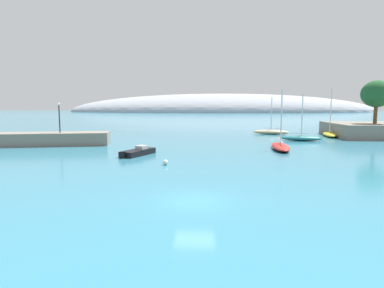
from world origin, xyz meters
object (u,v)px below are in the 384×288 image
tree_clump_shore (377,94)px  sailboat_sand_mid_mooring (271,132)px  motorboat_black_foreground (138,152)px  harbor_lamp_post (59,114)px  sailboat_yellow_end_of_line (330,134)px  sailboat_red_outer_mooring (280,146)px  sailboat_teal_near_shore (301,138)px  mooring_buoy_white (165,162)px

tree_clump_shore → sailboat_sand_mid_mooring: 19.52m
motorboat_black_foreground → harbor_lamp_post: bearing=80.8°
tree_clump_shore → sailboat_yellow_end_of_line: (-7.26, 1.59, -7.25)m
sailboat_red_outer_mooring → motorboat_black_foreground: sailboat_red_outer_mooring is taller
harbor_lamp_post → sailboat_teal_near_shore: bearing=11.7°
harbor_lamp_post → motorboat_black_foreground: bearing=-33.3°
sailboat_sand_mid_mooring → sailboat_yellow_end_of_line: 10.76m
sailboat_red_outer_mooring → sailboat_yellow_end_of_line: sailboat_yellow_end_of_line is taller
sailboat_teal_near_shore → sailboat_red_outer_mooring: sailboat_red_outer_mooring is taller
sailboat_teal_near_shore → motorboat_black_foreground: bearing=-134.5°
sailboat_sand_mid_mooring → tree_clump_shore: bearing=176.4°
sailboat_yellow_end_of_line → motorboat_black_foreground: bearing=139.8°
mooring_buoy_white → harbor_lamp_post: 22.92m
tree_clump_shore → harbor_lamp_post: (-51.16, -13.81, -3.24)m
tree_clump_shore → sailboat_yellow_end_of_line: 10.38m
motorboat_black_foreground → harbor_lamp_post: 16.21m
sailboat_yellow_end_of_line → motorboat_black_foreground: 39.04m
sailboat_teal_near_shore → sailboat_sand_mid_mooring: size_ratio=1.03×
harbor_lamp_post → sailboat_red_outer_mooring: bearing=-5.5°
sailboat_teal_near_shore → harbor_lamp_post: size_ratio=1.78×
motorboat_black_foreground → mooring_buoy_white: (3.97, -6.08, -0.11)m
tree_clump_shore → sailboat_teal_near_shore: bearing=-156.9°
tree_clump_shore → motorboat_black_foreground: 44.77m
tree_clump_shore → sailboat_teal_near_shore: size_ratio=1.01×
motorboat_black_foreground → sailboat_yellow_end_of_line: bearing=-28.0°
tree_clump_shore → motorboat_black_foreground: size_ratio=1.43×
sailboat_teal_near_shore → mooring_buoy_white: 29.49m
sailboat_sand_mid_mooring → mooring_buoy_white: (-16.80, -34.00, -0.23)m
sailboat_sand_mid_mooring → mooring_buoy_white: 37.93m
tree_clump_shore → sailboat_yellow_end_of_line: tree_clump_shore is taller
sailboat_yellow_end_of_line → motorboat_black_foreground: size_ratio=1.66×
sailboat_red_outer_mooring → mooring_buoy_white: size_ratio=15.79×
sailboat_teal_near_shore → mooring_buoy_white: sailboat_teal_near_shore is taller
harbor_lamp_post → tree_clump_shore: bearing=15.1°
sailboat_red_outer_mooring → harbor_lamp_post: sailboat_red_outer_mooring is taller
sailboat_red_outer_mooring → tree_clump_shore: bearing=-45.6°
tree_clump_shore → sailboat_red_outer_mooring: (-20.38, -16.80, -7.28)m
sailboat_yellow_end_of_line → motorboat_black_foreground: sailboat_yellow_end_of_line is taller
sailboat_teal_near_shore → sailboat_yellow_end_of_line: sailboat_yellow_end_of_line is taller
mooring_buoy_white → motorboat_black_foreground: bearing=123.2°
sailboat_sand_mid_mooring → motorboat_black_foreground: (-20.78, -27.92, -0.12)m
sailboat_yellow_end_of_line → harbor_lamp_post: (-43.90, -15.40, 4.01)m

